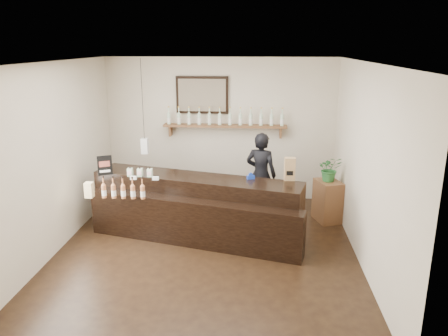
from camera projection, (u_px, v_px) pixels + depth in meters
name	position (u px, v px, depth m)	size (l,w,h in m)	color
ground	(206.00, 251.00, 6.63)	(5.00, 5.00, 0.00)	black
room_shell	(205.00, 142.00, 6.16)	(5.00, 5.00, 5.00)	beige
back_wall_decor	(212.00, 113.00, 8.43)	(2.66, 0.96, 1.69)	brown
counter	(195.00, 209.00, 7.07)	(3.51, 1.77, 1.13)	black
promo_sign	(105.00, 165.00, 7.10)	(0.22, 0.12, 0.33)	black
paper_bag	(290.00, 169.00, 6.84)	(0.17, 0.13, 0.36)	#A37D4E
tape_dispenser	(251.00, 177.00, 6.92)	(0.13, 0.09, 0.11)	#183AAE
side_cabinet	(328.00, 201.00, 7.70)	(0.51, 0.60, 0.73)	brown
potted_plant	(330.00, 169.00, 7.54)	(0.40, 0.35, 0.44)	#2B6C30
shopkeeper	(261.00, 169.00, 7.81)	(0.64, 0.42, 1.74)	black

